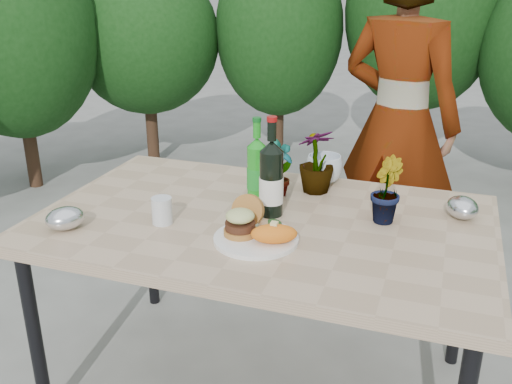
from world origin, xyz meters
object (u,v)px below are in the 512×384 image
(dinner_plate, at_px, (256,239))
(wine_bottle, at_px, (271,180))
(person, at_px, (399,123))
(patio_table, at_px, (263,232))

(dinner_plate, height_order, wine_bottle, wine_bottle)
(dinner_plate, bearing_deg, wine_bottle, 95.11)
(person, bearing_deg, dinner_plate, 94.84)
(wine_bottle, relative_size, person, 0.21)
(patio_table, height_order, wine_bottle, wine_bottle)
(dinner_plate, distance_m, wine_bottle, 0.26)
(dinner_plate, xyz_separation_m, wine_bottle, (-0.02, 0.22, 0.13))
(wine_bottle, bearing_deg, person, 93.53)
(patio_table, bearing_deg, person, 72.46)
(patio_table, distance_m, dinner_plate, 0.20)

